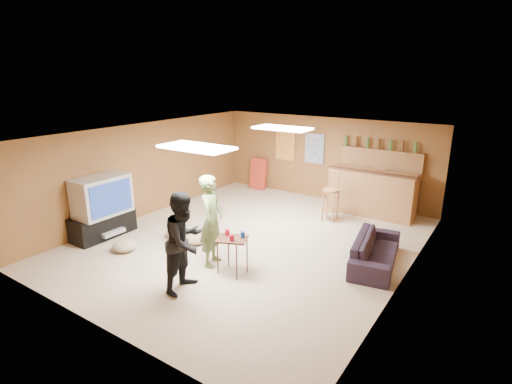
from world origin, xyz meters
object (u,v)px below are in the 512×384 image
Objects in this scene: person_black at (185,242)px; bar_counter at (372,193)px; tray_table at (232,256)px; tv_body at (102,196)px; sofa at (376,251)px; person_olive at (212,221)px.

bar_counter is at bearing -20.53° from person_black.
tray_table is at bearing -26.63° from person_black.
tv_body is 5.47m from sofa.
sofa is at bearing -77.20° from person_olive.
tray_table is (3.16, 0.22, -0.58)m from tv_body.
person_olive is at bearing 7.18° from person_black.
person_olive reaches higher than tray_table.
person_black is (-1.30, -5.03, 0.25)m from bar_counter.
tray_table is (0.30, 0.81, -0.48)m from person_black.
tv_body is 3.22m from tray_table.
person_black is 2.48× the size of tray_table.
tray_table reaches higher than sofa.
person_olive is at bearing 169.95° from tray_table.
tv_body is 1.70× the size of tray_table.
person_black reaches higher than tv_body.
person_olive is (2.64, 0.31, -0.08)m from tv_body.
bar_counter is 1.25× the size of person_black.
tv_body reaches higher than tray_table.
bar_counter is at bearing 47.00° from tv_body.
tv_body is 2.92m from person_black.
bar_counter reaches higher than tray_table.
sofa is at bearing -69.81° from bar_counter.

